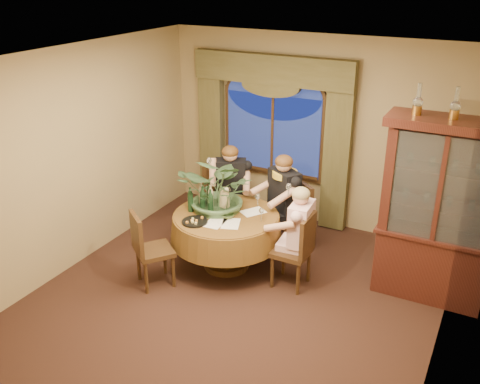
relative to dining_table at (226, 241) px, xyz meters
The scene contains 36 objects.
floor 0.89m from the dining_table, 56.74° to the right, with size 5.00×5.00×0.00m, color black.
wall_back 2.14m from the dining_table, 76.33° to the left, with size 4.50×4.50×0.00m, color #927E58.
wall_right 2.96m from the dining_table, 14.09° to the right, with size 5.00×5.00×0.00m, color #927E58.
ceiling 2.56m from the dining_table, 56.74° to the right, with size 5.00×5.00×0.00m, color white.
window 1.99m from the dining_table, 95.10° to the left, with size 1.62×0.10×1.32m, color navy, non-canonical shape.
arched_transom 2.45m from the dining_table, 95.10° to the left, with size 1.60×0.06×0.44m, color navy, non-canonical shape.
drapery_left 2.23m from the dining_table, 124.85° to the left, with size 0.38×0.14×2.32m, color #464120.
drapery_right 2.08m from the dining_table, 62.86° to the left, with size 0.38×0.14×2.32m, color #464120.
swag_valance 2.54m from the dining_table, 95.34° to the left, with size 2.45×0.16×0.42m, color #464120, non-canonical shape.
dining_table is the anchor object (origin of this frame).
china_cabinet 2.59m from the dining_table, 12.26° to the left, with size 1.34×0.53×2.17m, color black.
oil_lamp_left 2.90m from the dining_table, 14.41° to the left, with size 0.11×0.11×0.34m, color #A5722D, non-canonical shape.
oil_lamp_center 3.18m from the dining_table, 12.26° to the left, with size 0.11×0.11×0.34m, color #A5722D, non-canonical shape.
chair_right 0.91m from the dining_table, ahead, with size 0.42×0.42×0.96m, color black.
chair_back_right 0.95m from the dining_table, 52.91° to the left, with size 0.42×0.42×0.96m, color black.
chair_back 1.01m from the dining_table, 125.43° to the left, with size 0.42×0.42×0.96m, color black.
chair_front_left 0.96m from the dining_table, 127.52° to the right, with size 0.42×0.42×0.96m, color black.
person_pink 1.02m from the dining_table, ahead, with size 0.46×0.42×1.28m, color beige, non-canonical shape.
person_back 0.96m from the dining_table, 114.76° to the left, with size 0.49×0.45×1.37m, color black, non-canonical shape.
person_scarf 0.95m from the dining_table, 58.69° to the left, with size 0.50×0.46×1.39m, color black, non-canonical shape.
stoneware_vase 0.55m from the dining_table, 124.69° to the left, with size 0.15×0.15×0.28m, color tan, non-canonical shape.
centerpiece_plant 1.03m from the dining_table, 140.29° to the left, with size 1.02×1.13×0.88m, color #3A5937.
olive_bowl 0.41m from the dining_table, 47.59° to the right, with size 0.16×0.16×0.05m, color #43572A.
cheese_platter 0.58m from the dining_table, 121.79° to the right, with size 0.32×0.32×0.02m, color black.
wine_bottle_0 0.63m from the dining_table, behind, with size 0.07×0.07×0.33m, color black.
wine_bottle_1 0.65m from the dining_table, 155.21° to the left, with size 0.07×0.07×0.33m, color black.
wine_bottle_2 0.57m from the dining_table, 161.98° to the right, with size 0.07×0.07×0.33m, color black.
wine_bottle_3 0.68m from the dining_table, 169.23° to the left, with size 0.07×0.07×0.33m, color tan.
wine_bottle_4 0.71m from the dining_table, 165.05° to the right, with size 0.07×0.07×0.33m, color black.
wine_bottle_5 0.60m from the dining_table, 167.45° to the left, with size 0.07×0.07×0.33m, color tan.
tasting_paper_0 0.46m from the dining_table, 48.74° to the right, with size 0.21×0.30×0.00m, color white.
tasting_paper_1 0.52m from the dining_table, 39.17° to the left, with size 0.21×0.30×0.00m, color white.
tasting_paper_2 0.47m from the dining_table, 90.49° to the right, with size 0.21×0.30×0.00m, color white.
wine_glass_person_pink 0.67m from the dining_table, ahead, with size 0.07×0.07×0.18m, color silver, non-canonical shape.
wine_glass_person_back 0.67m from the dining_table, 114.76° to the left, with size 0.07×0.07×0.18m, color silver, non-canonical shape.
wine_glass_person_scarf 0.67m from the dining_table, 58.69° to the left, with size 0.07×0.07×0.18m, color silver, non-canonical shape.
Camera 1 is at (2.51, -4.63, 3.68)m, focal length 40.00 mm.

